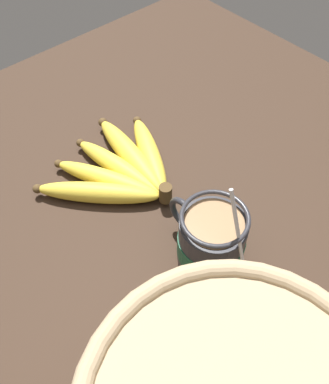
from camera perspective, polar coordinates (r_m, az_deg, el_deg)
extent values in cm
cube|color=#332319|center=(63.25, 1.01, -9.10)|extent=(112.18, 112.18, 3.88)
cylinder|color=#28282D|center=(58.00, 6.25, -6.57)|extent=(8.94, 8.94, 8.40)
cylinder|color=#195638|center=(58.69, 6.18, -7.00)|extent=(9.14, 9.14, 3.38)
torus|color=#28282D|center=(59.47, 2.60, -2.99)|extent=(5.54, 0.90, 5.54)
cylinder|color=#997551|center=(54.44, 6.63, -4.14)|extent=(7.74, 7.74, 0.40)
torus|color=#28282D|center=(53.50, 6.75, -3.43)|extent=(8.94, 8.94, 0.60)
cylinder|color=silver|center=(52.66, 9.96, -6.54)|extent=(5.69, 0.50, 15.30)
ellipsoid|color=silver|center=(59.81, 7.11, -8.89)|extent=(3.00, 2.00, 0.80)
cylinder|color=#4C381E|center=(64.60, 0.14, -0.19)|extent=(2.00, 2.00, 3.00)
ellipsoid|color=gold|center=(71.44, -2.02, 5.11)|extent=(16.91, 10.33, 3.26)
sphere|color=#4C381E|center=(77.52, -3.67, 9.49)|extent=(1.47, 1.47, 1.47)
ellipsoid|color=gold|center=(71.28, -4.59, 4.96)|extent=(19.51, 6.20, 3.51)
sphere|color=#4C381E|center=(77.62, -8.23, 9.19)|extent=(1.58, 1.58, 1.58)
ellipsoid|color=gold|center=(69.85, -6.17, 3.30)|extent=(18.04, 5.85, 3.08)
sphere|color=#4C381E|center=(74.75, -11.16, 6.45)|extent=(1.39, 1.39, 1.39)
ellipsoid|color=gold|center=(68.40, -7.62, 1.70)|extent=(17.38, 10.65, 3.01)
sphere|color=#4C381E|center=(72.15, -13.96, 3.69)|extent=(1.35, 1.35, 1.35)
ellipsoid|color=gold|center=(66.66, -8.89, -0.09)|extent=(16.01, 15.48, 3.28)
sphere|color=#4C381E|center=(69.24, -16.59, 0.42)|extent=(1.47, 1.47, 1.47)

